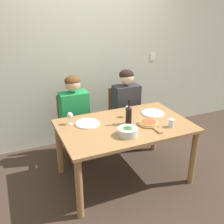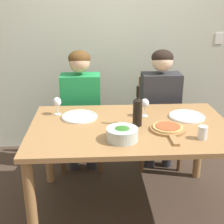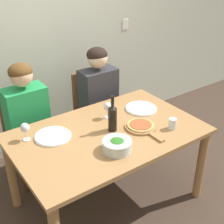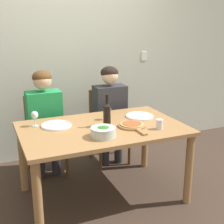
# 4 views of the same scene
# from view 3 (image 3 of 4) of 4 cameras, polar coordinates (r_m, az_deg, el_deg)

# --- Properties ---
(ground_plane) EXTENTS (40.00, 40.00, 0.00)m
(ground_plane) POSITION_cam_3_polar(r_m,az_deg,el_deg) (3.03, -0.70, -15.66)
(ground_plane) COLOR #3D2D23
(back_wall) EXTENTS (10.00, 0.06, 2.70)m
(back_wall) POSITION_cam_3_polar(r_m,az_deg,el_deg) (3.35, -13.37, 14.67)
(back_wall) COLOR beige
(back_wall) RESTS_ON ground
(dining_table) EXTENTS (1.55, 0.99, 0.75)m
(dining_table) POSITION_cam_3_polar(r_m,az_deg,el_deg) (2.62, -0.78, -5.54)
(dining_table) COLOR #9E7042
(dining_table) RESTS_ON ground
(chair_left) EXTENTS (0.42, 0.42, 0.90)m
(chair_left) POSITION_cam_3_polar(r_m,az_deg,el_deg) (3.18, -15.40, -3.42)
(chair_left) COLOR brown
(chair_left) RESTS_ON ground
(chair_right) EXTENTS (0.42, 0.42, 0.90)m
(chair_right) POSITION_cam_3_polar(r_m,az_deg,el_deg) (3.47, -3.27, 0.49)
(chair_right) COLOR brown
(chair_right) RESTS_ON ground
(person_woman) EXTENTS (0.47, 0.51, 1.21)m
(person_woman) POSITION_cam_3_polar(r_m,az_deg,el_deg) (2.97, -15.22, -0.37)
(person_woman) COLOR #28282D
(person_woman) RESTS_ON ground
(person_man) EXTENTS (0.47, 0.51, 1.21)m
(person_man) POSITION_cam_3_polar(r_m,az_deg,el_deg) (3.28, -2.35, 3.50)
(person_man) COLOR #28282D
(person_man) RESTS_ON ground
(wine_bottle) EXTENTS (0.07, 0.07, 0.31)m
(wine_bottle) POSITION_cam_3_polar(r_m,az_deg,el_deg) (2.53, 0.13, -0.98)
(wine_bottle) COLOR black
(wine_bottle) RESTS_ON dining_table
(broccoli_bowl) EXTENTS (0.22, 0.22, 0.09)m
(broccoli_bowl) POSITION_cam_3_polar(r_m,az_deg,el_deg) (2.33, 0.93, -6.13)
(broccoli_bowl) COLOR silver
(broccoli_bowl) RESTS_ON dining_table
(dinner_plate_left) EXTENTS (0.29, 0.29, 0.02)m
(dinner_plate_left) POSITION_cam_3_polar(r_m,az_deg,el_deg) (2.54, -10.79, -4.35)
(dinner_plate_left) COLOR white
(dinner_plate_left) RESTS_ON dining_table
(dinner_plate_right) EXTENTS (0.29, 0.29, 0.02)m
(dinner_plate_right) POSITION_cam_3_polar(r_m,az_deg,el_deg) (2.92, 5.32, 0.68)
(dinner_plate_right) COLOR white
(dinner_plate_right) RESTS_ON dining_table
(pizza_on_board) EXTENTS (0.26, 0.40, 0.04)m
(pizza_on_board) POSITION_cam_3_polar(r_m,az_deg,el_deg) (2.62, 5.40, -2.66)
(pizza_on_board) COLOR #9E7042
(pizza_on_board) RESTS_ON dining_table
(wine_glass_left) EXTENTS (0.07, 0.07, 0.15)m
(wine_glass_left) POSITION_cam_3_polar(r_m,az_deg,el_deg) (2.50, -15.62, -2.92)
(wine_glass_left) COLOR silver
(wine_glass_left) RESTS_ON dining_table
(wine_glass_right) EXTENTS (0.07, 0.07, 0.15)m
(wine_glass_right) POSITION_cam_3_polar(r_m,az_deg,el_deg) (2.72, -0.81, 0.89)
(wine_glass_right) COLOR silver
(wine_glass_right) RESTS_ON dining_table
(water_tumbler) EXTENTS (0.07, 0.07, 0.09)m
(water_tumbler) POSITION_cam_3_polar(r_m,az_deg,el_deg) (2.63, 11.01, -2.12)
(water_tumbler) COLOR silver
(water_tumbler) RESTS_ON dining_table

